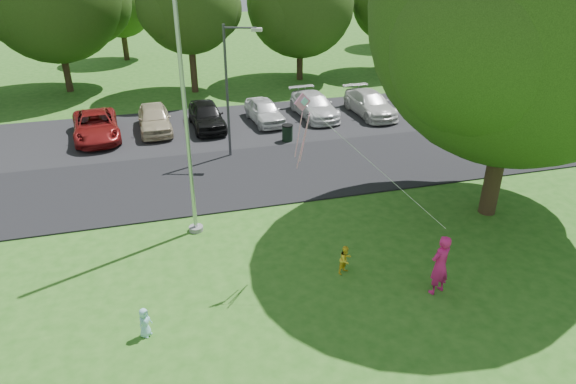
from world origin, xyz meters
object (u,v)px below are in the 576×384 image
object	(u,v)px
street_lamp	(232,81)
child_yellow	(346,260)
kite	(306,121)
woman	(440,265)
big_tree	(524,20)
child_blue	(145,322)
flagpole	(186,118)
trash_can	(287,133)

from	to	relation	value
street_lamp	child_yellow	world-z (taller)	street_lamp
child_yellow	kite	world-z (taller)	kite
woman	child_yellow	size ratio (longest dim) A/B	2.01
big_tree	child_blue	bearing A→B (deg)	-165.02
flagpole	street_lamp	size ratio (longest dim) A/B	1.66
flagpole	woman	bearing A→B (deg)	-39.93
child_yellow	street_lamp	bearing A→B (deg)	71.13
child_yellow	flagpole	bearing A→B (deg)	109.94
kite	trash_can	bearing A→B (deg)	62.37
street_lamp	big_tree	bearing A→B (deg)	-26.27
flagpole	woman	size ratio (longest dim) A/B	5.26
trash_can	woman	distance (m)	12.90
trash_can	child_blue	bearing A→B (deg)	-120.18
flagpole	street_lamp	world-z (taller)	flagpole
street_lamp	child_yellow	size ratio (longest dim) A/B	6.35
street_lamp	trash_can	size ratio (longest dim) A/B	6.74
big_tree	flagpole	bearing A→B (deg)	171.22
street_lamp	trash_can	distance (m)	4.42
street_lamp	child_yellow	xyz separation A→B (m)	(1.63, -10.08, -3.14)
flagpole	child_yellow	bearing A→B (deg)	-41.99
flagpole	woman	xyz separation A→B (m)	(6.42, -5.37, -3.22)
kite	child_yellow	bearing A→B (deg)	-48.40
child_blue	kite	size ratio (longest dim) A/B	0.23
street_lamp	trash_can	world-z (taller)	street_lamp
flagpole	big_tree	xyz separation A→B (m)	(10.66, -1.65, 2.81)
big_tree	kite	distance (m)	8.02
street_lamp	child_blue	world-z (taller)	street_lamp
woman	child_blue	size ratio (longest dim) A/B	2.23
child_yellow	child_blue	size ratio (longest dim) A/B	1.11
street_lamp	child_yellow	distance (m)	10.69
big_tree	child_yellow	world-z (taller)	big_tree
big_tree	woman	size ratio (longest dim) A/B	6.44
trash_can	big_tree	size ratio (longest dim) A/B	0.07
child_blue	woman	bearing A→B (deg)	-52.68
child_blue	kite	distance (m)	6.86
big_tree	child_blue	distance (m)	14.50
woman	child_blue	bearing A→B (deg)	-20.17
big_tree	street_lamp	bearing A→B (deg)	135.51
kite	street_lamp	bearing A→B (deg)	78.11
street_lamp	child_blue	distance (m)	12.55
flagpole	child_blue	xyz separation A→B (m)	(-1.85, -4.99, -3.74)
child_yellow	child_blue	distance (m)	6.15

